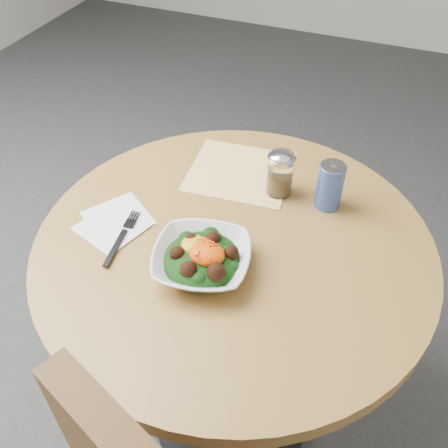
# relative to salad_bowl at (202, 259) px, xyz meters

# --- Properties ---
(ground) EXTENTS (6.00, 6.00, 0.00)m
(ground) POSITION_rel_salad_bowl_xyz_m (0.03, 0.10, -0.78)
(ground) COLOR #2F3032
(ground) RESTS_ON ground
(table) EXTENTS (0.90, 0.90, 0.75)m
(table) POSITION_rel_salad_bowl_xyz_m (0.03, 0.10, -0.23)
(table) COLOR black
(table) RESTS_ON ground
(cloth_napkin) EXTENTS (0.28, 0.26, 0.00)m
(cloth_napkin) POSITION_rel_salad_bowl_xyz_m (-0.04, 0.34, -0.03)
(cloth_napkin) COLOR #FFA60D
(cloth_napkin) RESTS_ON table
(paper_napkins) EXTENTS (0.19, 0.21, 0.00)m
(paper_napkins) POSITION_rel_salad_bowl_xyz_m (-0.25, 0.05, -0.03)
(paper_napkins) COLOR white
(paper_napkins) RESTS_ON table
(salad_bowl) EXTENTS (0.24, 0.24, 0.08)m
(salad_bowl) POSITION_rel_salad_bowl_xyz_m (0.00, 0.00, 0.00)
(salad_bowl) COLOR silver
(salad_bowl) RESTS_ON table
(fork) EXTENTS (0.04, 0.18, 0.00)m
(fork) POSITION_rel_salad_bowl_xyz_m (-0.20, 0.02, -0.02)
(fork) COLOR black
(fork) RESTS_ON table
(spice_shaker) EXTENTS (0.07, 0.07, 0.12)m
(spice_shaker) POSITION_rel_salad_bowl_xyz_m (0.07, 0.30, 0.03)
(spice_shaker) COLOR silver
(spice_shaker) RESTS_ON table
(beverage_can) EXTENTS (0.06, 0.06, 0.12)m
(beverage_can) POSITION_rel_salad_bowl_xyz_m (0.20, 0.30, 0.03)
(beverage_can) COLOR #0D1B98
(beverage_can) RESTS_ON table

